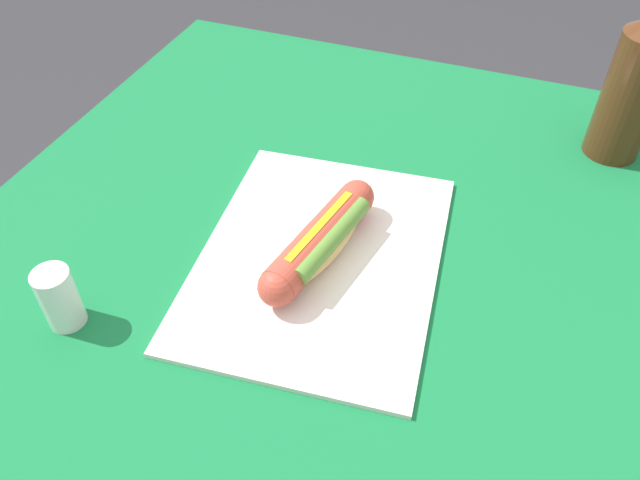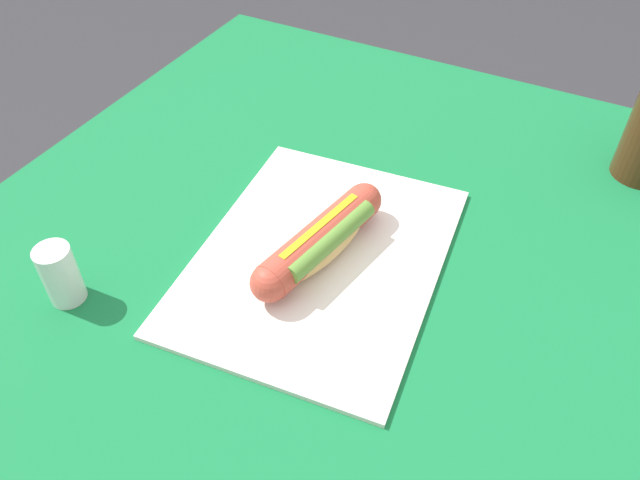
{
  "view_description": "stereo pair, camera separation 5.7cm",
  "coord_description": "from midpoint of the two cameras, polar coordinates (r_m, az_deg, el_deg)",
  "views": [
    {
      "loc": [
        0.42,
        0.13,
        1.23
      ],
      "look_at": [
        -0.02,
        -0.04,
        0.78
      ],
      "focal_mm": 35.03,
      "sensor_mm": 36.0,
      "label": 1
    },
    {
      "loc": [
        0.4,
        0.18,
        1.23
      ],
      "look_at": [
        -0.02,
        -0.04,
        0.78
      ],
      "focal_mm": 35.03,
      "sensor_mm": 36.0,
      "label": 2
    }
  ],
  "objects": [
    {
      "name": "dining_table",
      "position": [
        0.77,
        0.22,
        -11.2
      ],
      "size": [
        0.99,
        0.9,
        0.75
      ],
      "color": "brown",
      "rests_on": "ground"
    },
    {
      "name": "salt_shaker",
      "position": [
        0.66,
        -25.05,
        -4.95
      ],
      "size": [
        0.04,
        0.04,
        0.07
      ],
      "primitive_type": "cylinder",
      "color": "silver",
      "rests_on": "dining_table"
    },
    {
      "name": "paper_wrapper",
      "position": [
        0.67,
        -2.41,
        -1.75
      ],
      "size": [
        0.35,
        0.28,
        0.01
      ],
      "primitive_type": "cube",
      "rotation": [
        0.0,
        0.0,
        0.1
      ],
      "color": "silver",
      "rests_on": "dining_table"
    },
    {
      "name": "hot_dog",
      "position": [
        0.65,
        -2.41,
        -0.11
      ],
      "size": [
        0.19,
        0.08,
        0.05
      ],
      "color": "tan",
      "rests_on": "paper_wrapper"
    },
    {
      "name": "soda_bottle",
      "position": [
        0.85,
        25.11,
        12.68
      ],
      "size": [
        0.07,
        0.07,
        0.23
      ],
      "color": "#4C2814",
      "rests_on": "dining_table"
    }
  ]
}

